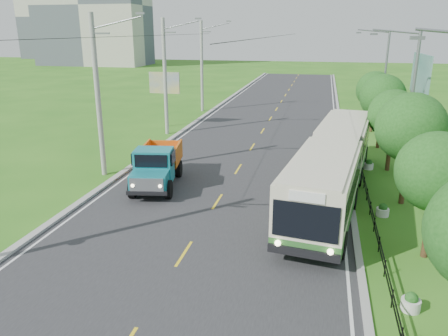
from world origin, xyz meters
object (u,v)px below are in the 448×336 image
(dump_truck, at_px, (157,163))
(pole_far, at_px, (202,66))
(tree_fourth, at_px, (394,117))
(pole_near, at_px, (98,96))
(planter_far, at_px, (360,138))
(planter_front, at_px, (411,303))
(tree_second, at_px, (437,175))
(pole_mid, at_px, (165,77))
(tree_back, at_px, (375,92))
(tree_third, at_px, (411,131))
(bus, at_px, (334,161))
(streetlight_mid, at_px, (410,98))
(billboard_right, at_px, (420,81))
(billboard_left, at_px, (165,86))
(tree_fifth, at_px, (383,99))
(streetlight_far, at_px, (383,76))
(planter_mid, at_px, (369,165))
(planter_near, at_px, (383,211))

(dump_truck, bearing_deg, pole_far, 89.42)
(pole_far, height_order, tree_fourth, pole_far)
(pole_near, relative_size, planter_far, 14.93)
(planter_front, bearing_deg, tree_second, 73.12)
(pole_mid, xyz_separation_m, tree_back, (18.12, 5.14, -1.44))
(tree_third, height_order, bus, tree_third)
(tree_second, bearing_deg, streetlight_mid, 86.21)
(billboard_right, bearing_deg, dump_truck, -143.25)
(pole_near, relative_size, bus, 0.57)
(pole_far, height_order, tree_second, pole_far)
(pole_mid, distance_m, tree_back, 18.89)
(pole_far, height_order, billboard_left, pole_far)
(tree_third, height_order, billboard_right, billboard_right)
(tree_fourth, relative_size, tree_fifth, 0.93)
(pole_far, distance_m, planter_front, 39.15)
(pole_mid, relative_size, dump_truck, 1.60)
(pole_near, height_order, tree_fourth, pole_near)
(planter_front, bearing_deg, bus, 103.40)
(tree_second, height_order, tree_back, tree_back)
(tree_back, bearing_deg, dump_truck, -127.22)
(tree_fourth, bearing_deg, streetlight_far, 86.75)
(tree_fifth, xyz_separation_m, planter_mid, (-1.26, -6.14, -3.57))
(billboard_left, bearing_deg, streetlight_far, 11.23)
(streetlight_far, xyz_separation_m, planter_front, (-2.04, -30.00, -4.62))
(streetlight_far, bearing_deg, tree_second, -91.74)
(tree_second, distance_m, streetlight_far, 25.91)
(tree_fifth, bearing_deg, planter_mid, -101.56)
(tree_second, height_order, tree_third, tree_third)
(planter_near, bearing_deg, pole_mid, 138.35)
(tree_fifth, relative_size, streetlight_mid, 0.64)
(tree_third, height_order, billboard_left, tree_third)
(pole_mid, height_order, planter_near, pole_mid)
(tree_third, relative_size, streetlight_mid, 0.66)
(streetlight_mid, bearing_deg, pole_mid, 159.68)
(streetlight_mid, bearing_deg, planter_mid, -180.00)
(pole_far, bearing_deg, tree_third, -53.91)
(pole_near, relative_size, pole_mid, 1.00)
(pole_mid, distance_m, planter_mid, 18.88)
(tree_fourth, bearing_deg, pole_near, -164.16)
(tree_third, xyz_separation_m, tree_fourth, (-0.00, 6.00, -0.40))
(streetlight_mid, height_order, planter_mid, streetlight_mid)
(streetlight_mid, distance_m, dump_truck, 16.41)
(billboard_right, bearing_deg, streetlight_mid, -105.44)
(pole_near, height_order, tree_third, pole_near)
(tree_fourth, distance_m, tree_fifth, 6.01)
(planter_front, distance_m, planter_mid, 16.00)
(pole_far, xyz_separation_m, streetlight_far, (18.90, -5.00, -0.19))
(planter_mid, bearing_deg, tree_third, -77.90)
(pole_near, distance_m, planter_front, 20.70)
(billboard_right, distance_m, bus, 13.57)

